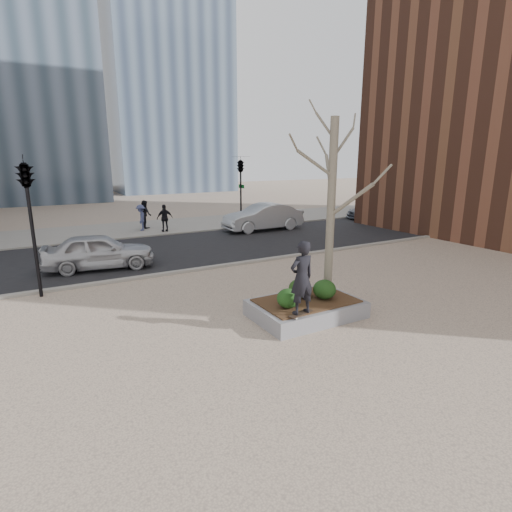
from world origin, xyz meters
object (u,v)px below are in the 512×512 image
planter (306,309)px  police_car (99,251)px  skateboarder (302,278)px  skateboard (301,314)px

planter → police_car: size_ratio=0.71×
skateboarder → planter: bearing=-136.2°
skateboard → police_car: 9.61m
skateboard → skateboarder: 0.98m
skateboarder → police_car: skateboarder is taller
planter → skateboarder: 1.66m
planter → skateboard: (-0.76, -0.79, 0.26)m
skateboarder → police_car: bearing=-70.8°
skateboard → skateboarder: skateboarder is taller
police_car → planter: bearing=-142.8°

